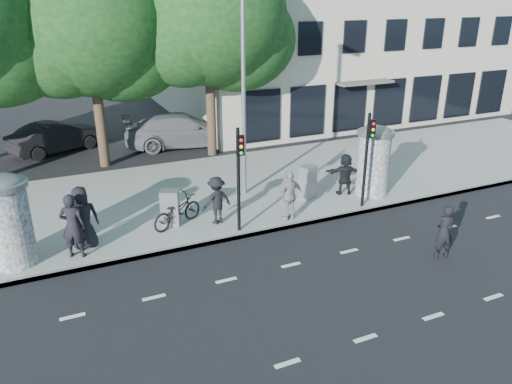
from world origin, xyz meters
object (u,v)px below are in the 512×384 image
ad_column_right (374,159)px  man_road (444,232)px  ped_d (217,200)px  ped_a (83,218)px  street_lamp (244,70)px  ped_e (290,196)px  ped_b (73,226)px  car_mid (57,137)px  cabinet_left (170,208)px  car_right (182,130)px  bicycle (177,211)px  traffic_pole_near (239,170)px  cabinet_right (308,182)px  ped_f (345,174)px  ad_column_left (8,219)px  traffic_pole_far (368,151)px

ad_column_right → man_road: ad_column_right is taller
ped_d → ped_a: bearing=-9.9°
street_lamp → ped_e: (0.46, -2.73, -3.77)m
ped_b → car_mid: (0.34, 11.64, -0.38)m
street_lamp → ped_b: size_ratio=4.09×
street_lamp → cabinet_left: 5.43m
street_lamp → ped_b: 7.75m
car_right → bicycle: bearing=168.7°
traffic_pole_near → bicycle: (-1.72, 1.21, -1.57)m
ped_a → ped_e: bearing=167.4°
street_lamp → man_road: (3.48, -6.63, -3.97)m
traffic_pole_near → cabinet_right: bearing=24.6°
ad_column_right → ped_a: (-10.46, -0.05, -0.41)m
ped_f → car_right: bearing=-46.9°
traffic_pole_near → ped_a: traffic_pole_near is taller
car_mid → man_road: bearing=-173.0°
ped_a → bicycle: bearing=-179.3°
ped_e → car_mid: 13.60m
ped_a → man_road: ped_a is taller
ad_column_right → cabinet_right: bearing=165.3°
street_lamp → ped_b: street_lamp is taller
ped_b → cabinet_left: ped_b is taller
man_road → ad_column_left: bearing=-7.1°
traffic_pole_far → ped_f: size_ratio=2.15×
ped_a → bicycle: 3.00m
traffic_pole_far → car_mid: size_ratio=0.75×
ped_a → ped_e: (6.52, -0.75, -0.10)m
ped_b → cabinet_left: (3.07, 0.93, -0.37)m
ad_column_right → street_lamp: (-4.40, 1.93, 3.26)m
ad_column_left → traffic_pole_near: traffic_pole_near is taller
cabinet_left → cabinet_right: bearing=25.5°
ad_column_right → ped_e: ad_column_right is taller
ad_column_left → man_road: ad_column_left is taller
ped_d → ped_f: (5.32, 0.44, -0.02)m
ad_column_left → ped_d: ad_column_left is taller
traffic_pole_near → ped_a: bearing=169.6°
traffic_pole_far → ped_a: traffic_pole_far is taller
traffic_pole_near → bicycle: size_ratio=1.75×
ped_a → ped_b: size_ratio=1.00×
ped_b → street_lamp: bearing=-136.7°
traffic_pole_near → street_lamp: street_lamp is taller
traffic_pole_far → ped_f: (0.06, 1.31, -1.29)m
ped_b → ped_d: (4.52, 0.45, -0.17)m
cabinet_right → car_mid: size_ratio=0.27×
ad_column_left → ped_d: 6.17m
ped_d → cabinet_left: 1.54m
cabinet_right → ped_d: bearing=165.8°
street_lamp → ped_d: 4.70m
ad_column_left → bicycle: (4.88, 0.50, -0.88)m
traffic_pole_near → car_right: bearing=83.4°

